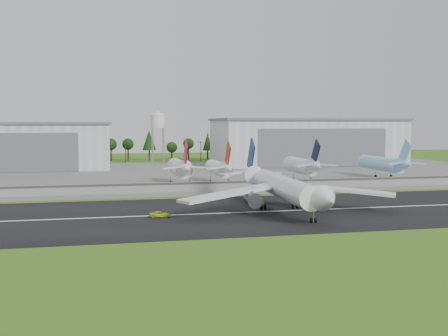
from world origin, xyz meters
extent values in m
plane|color=#336217|center=(0.00, 0.00, 0.00)|extent=(600.00, 600.00, 0.00)
cube|color=black|center=(0.00, 10.00, 0.05)|extent=(320.00, 60.00, 0.10)
cube|color=white|center=(0.00, 10.00, 0.11)|extent=(220.00, 1.00, 0.02)
cube|color=slate|center=(0.00, 120.00, 0.05)|extent=(320.00, 150.00, 0.10)
cube|color=gray|center=(0.00, 55.00, 1.75)|extent=(240.00, 0.50, 3.50)
cube|color=#38383A|center=(0.00, 54.70, 3.00)|extent=(240.00, 0.12, 0.70)
cube|color=silver|center=(-80.00, 165.00, 11.00)|extent=(95.00, 42.00, 22.00)
cube|color=#595B60|center=(-80.00, 165.00, 22.60)|extent=(97.00, 44.00, 1.20)
cube|color=#595B60|center=(-80.00, 143.85, 9.24)|extent=(66.50, 0.30, 18.04)
cube|color=silver|center=(75.00, 165.00, 12.00)|extent=(100.00, 45.00, 24.00)
cube|color=#595B60|center=(75.00, 165.00, 24.60)|extent=(102.00, 47.00, 1.20)
cube|color=#595B60|center=(75.00, 142.35, 10.08)|extent=(70.00, 0.30, 19.68)
cylinder|color=#99999E|center=(-8.00, 182.00, 10.00)|extent=(0.50, 0.50, 20.00)
cylinder|color=#99999E|center=(-2.00, 188.00, 10.00)|extent=(0.50, 0.50, 20.00)
cylinder|color=silver|center=(-5.00, 185.00, 23.50)|extent=(8.00, 8.00, 7.00)
cone|color=silver|center=(-5.00, 185.00, 28.20)|extent=(8.40, 8.40, 2.40)
cylinder|color=white|center=(7.37, 10.00, 6.20)|extent=(8.01, 44.24, 5.80)
cone|color=white|center=(8.64, -14.97, 6.20)|extent=(6.10, 6.29, 5.80)
cone|color=white|center=(6.04, 36.47, 7.40)|extent=(5.96, 9.27, 5.51)
cube|color=navy|center=(6.06, 35.97, 12.70)|extent=(0.98, 9.55, 11.13)
cube|color=white|center=(22.46, 8.76, 5.40)|extent=(26.83, 19.09, 2.65)
cylinder|color=#333338|center=(17.04, 6.98, 3.80)|extent=(4.07, 5.68, 3.80)
cube|color=white|center=(11.06, 36.22, 7.80)|extent=(9.55, 6.20, 0.98)
cube|color=white|center=(-7.50, 7.25, 5.40)|extent=(27.67, 16.85, 2.65)
cylinder|color=#333338|center=(-1.94, 6.02, 3.80)|extent=(4.07, 5.68, 3.80)
cube|color=white|center=(1.07, 35.71, 7.80)|extent=(9.53, 5.44, 0.98)
cube|color=#99999E|center=(7.58, 6.01, 1.70)|extent=(11.50, 30.47, 3.20)
cylinder|color=black|center=(2.73, 12.77, 0.85)|extent=(0.48, 1.52, 1.50)
imported|color=#BDD218|center=(-24.78, 7.43, 0.80)|extent=(5.08, 2.42, 1.40)
cylinder|color=silver|center=(-9.09, 80.00, 6.02)|extent=(6.04, 24.00, 6.04)
cone|color=silver|center=(-9.09, 64.50, 7.02)|extent=(5.74, 7.00, 5.74)
cube|color=#A10C21|center=(-9.09, 65.00, 11.82)|extent=(0.45, 8.59, 10.02)
cylinder|color=#99999E|center=(-12.59, 78.00, 1.50)|extent=(0.32, 0.32, 3.00)
cylinder|color=#99999E|center=(-5.59, 78.00, 1.50)|extent=(0.32, 0.32, 3.00)
cylinder|color=black|center=(-12.59, 78.00, 0.80)|extent=(0.40, 1.40, 1.40)
cylinder|color=white|center=(5.85, 80.00, 5.66)|extent=(5.31, 24.00, 5.31)
cone|color=white|center=(5.85, 64.50, 6.66)|extent=(5.05, 7.00, 5.05)
cube|color=#9F1F0C|center=(5.85, 65.00, 11.46)|extent=(0.45, 8.59, 10.02)
cylinder|color=#99999E|center=(2.35, 78.00, 1.50)|extent=(0.32, 0.32, 3.00)
cylinder|color=#99999E|center=(9.35, 78.00, 1.50)|extent=(0.32, 0.32, 3.00)
cylinder|color=black|center=(2.35, 78.00, 0.80)|extent=(0.40, 1.40, 1.40)
cylinder|color=silver|center=(38.75, 80.00, 6.03)|extent=(6.07, 24.00, 6.07)
cone|color=silver|center=(38.75, 64.50, 7.03)|extent=(5.77, 7.00, 5.77)
cube|color=black|center=(38.75, 65.00, 11.83)|extent=(0.45, 8.59, 10.02)
cylinder|color=#99999E|center=(35.25, 78.00, 1.50)|extent=(0.32, 0.32, 3.00)
cylinder|color=#99999E|center=(42.25, 78.00, 1.50)|extent=(0.32, 0.32, 3.00)
cylinder|color=black|center=(35.25, 78.00, 0.80)|extent=(0.40, 1.40, 1.40)
cylinder|color=#92D3FC|center=(76.16, 85.00, 5.89)|extent=(5.79, 30.00, 5.79)
cone|color=#92D3FC|center=(76.16, 66.50, 6.89)|extent=(5.50, 7.00, 5.50)
cube|color=#7ABFFB|center=(76.16, 67.00, 11.69)|extent=(0.45, 8.59, 10.02)
cylinder|color=#99999E|center=(72.66, 83.00, 1.50)|extent=(0.32, 0.32, 3.00)
cylinder|color=#99999E|center=(79.66, 83.00, 1.50)|extent=(0.32, 0.32, 3.00)
cylinder|color=black|center=(72.66, 83.00, 0.80)|extent=(0.40, 1.40, 1.40)
camera|label=1|loc=(-40.11, -125.84, 22.65)|focal=45.00mm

